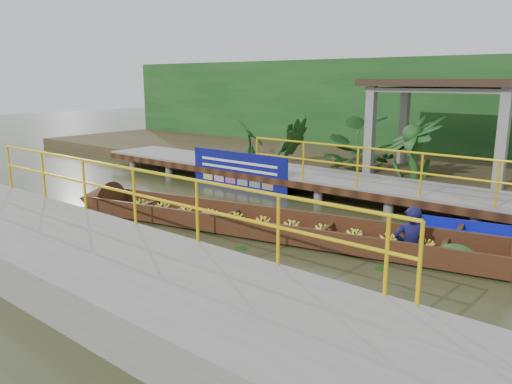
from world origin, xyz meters
The scene contains 9 objects.
ground centered at (0.00, 0.00, 0.00)m, with size 80.00×80.00×0.00m, color #2D3118.
land_strip centered at (0.00, 7.50, 0.23)m, with size 30.00×8.00×0.45m, color #362C1B.
far_dock centered at (0.02, 3.43, 0.48)m, with size 16.00×2.06×1.66m.
near_dock centered at (1.00, -4.20, 0.30)m, with size 18.00×2.40×1.73m.
pavilion centered at (3.00, 6.30, 2.82)m, with size 4.40×3.00×3.00m.
foliage_backdrop centered at (0.00, 10.00, 2.00)m, with size 30.00×0.80×4.00m, color #144017.
vendor_boat centered at (2.05, -0.28, 0.22)m, with size 11.19×3.39×2.17m.
blue_banner centered at (-1.66, 2.48, 0.56)m, with size 3.60×0.04×1.13m.
tropical_plants centered at (2.25, 5.30, 1.16)m, with size 14.14×1.14×1.42m.
Camera 1 is at (7.95, -8.31, 3.18)m, focal length 35.00 mm.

